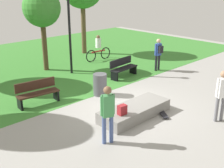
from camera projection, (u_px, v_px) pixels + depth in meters
ground_plane at (124, 105)px, 11.05m from camera, size 28.00×28.00×0.00m
grass_lawn at (26, 65)px, 16.29m from camera, size 26.60×12.55×0.01m
concrete_ledge at (135, 111)px, 10.03m from camera, size 2.73×1.02×0.41m
backpack_on_ledge at (122, 110)px, 9.27m from camera, size 0.30×0.22×0.32m
skater_performing_trick at (222, 92)px, 9.44m from camera, size 0.39×0.32×1.77m
skater_watching at (108, 110)px, 8.11m from camera, size 0.40×0.31×1.76m
skateboard_by_ledge at (163, 113)px, 10.19m from camera, size 0.62×0.77×0.08m
park_bench_near_lamppost at (37, 92)px, 10.97m from camera, size 1.64×0.65×0.91m
park_bench_near_path at (123, 67)px, 14.10m from camera, size 1.64×0.62×0.91m
tree_broad_elm at (42, 9)px, 14.31m from camera, size 1.89×1.89×4.15m
lamp_post at (69, 18)px, 13.88m from camera, size 0.28×0.28×4.64m
trash_bin at (100, 84)px, 11.87m from camera, size 0.56×0.56×0.90m
pedestrian_with_backpack at (158, 52)px, 14.91m from camera, size 0.43×0.36×1.68m
cyclist_on_bicycle at (98, 50)px, 17.06m from camera, size 1.82×0.22×1.52m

